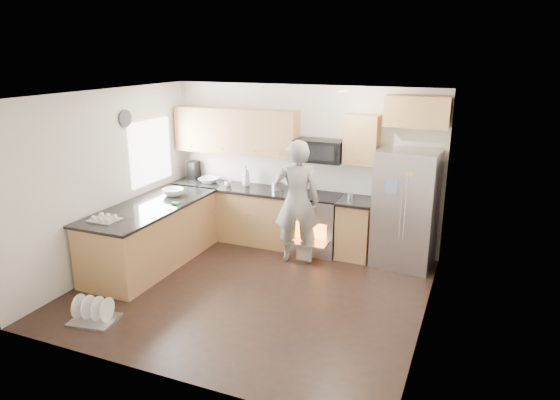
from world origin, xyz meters
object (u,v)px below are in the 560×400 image
at_px(stove_range, 316,210).
at_px(person, 297,202).
at_px(refrigerator, 406,209).
at_px(dish_rack, 94,315).

bearing_deg(stove_range, person, -105.84).
height_order(stove_range, person, person).
height_order(refrigerator, person, person).
distance_m(stove_range, refrigerator, 1.41).
distance_m(refrigerator, person, 1.60).
bearing_deg(person, dish_rack, 39.79).
bearing_deg(person, stove_range, -124.96).
xyz_separation_m(stove_range, person, (-0.14, -0.49, 0.26)).
distance_m(stove_range, dish_rack, 3.62).
bearing_deg(stove_range, dish_rack, -118.93).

